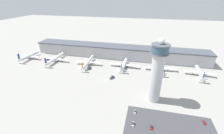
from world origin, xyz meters
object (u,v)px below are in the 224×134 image
Objects in this scene: airplane_gate_alpha at (30,56)px; car_navy_sedan at (133,124)px; service_truck_catering at (47,59)px; airplane_gate_charlie at (88,62)px; airplane_gate_bravo at (55,59)px; airplane_gate_delta at (124,65)px; control_tower at (157,71)px; airplane_gate_echo at (161,68)px; car_white_wagon at (151,127)px; car_red_hatchback at (204,122)px; car_maroon_suv at (135,112)px; service_truck_fuel at (90,68)px; airplane_gate_foxtrot at (199,72)px; service_truck_baggage at (112,77)px.

airplane_gate_alpha is 186.41m from car_navy_sedan.
airplane_gate_alpha is 4.47× the size of service_truck_catering.
airplane_gate_charlie is 114.42m from car_navy_sedan.
airplane_gate_charlie is (49.90, -0.42, 0.14)m from airplane_gate_bravo.
control_tower is at bearing -58.64° from airplane_gate_delta.
airplane_gate_echo is 4.74× the size of service_truck_catering.
airplane_gate_echo is at bearing 75.60° from car_navy_sedan.
car_white_wagon is 40.71m from car_red_hatchback.
car_white_wagon is (83.53, -89.90, -3.83)m from airplane_gate_charlie.
service_truck_catering is at bearing 156.77° from car_red_hatchback.
airplane_gate_echo is 8.81× the size of car_red_hatchback.
car_red_hatchback is at bearing 0.56° from car_maroon_suv.
airplane_gate_delta is 100.04m from car_white_wagon.
service_truck_catering is 205.44m from car_red_hatchback.
car_white_wagon is at bearing -45.91° from service_truck_fuel.
airplane_gate_delta is 1.00× the size of airplane_gate_echo.
airplane_gate_delta is 108.62m from car_red_hatchback.
airplane_gate_alpha is at bearing -178.71° from airplane_gate_echo.
airplane_gate_echo is 89.88m from service_truck_fuel.
car_maroon_suv reaches higher than car_red_hatchback.
airplane_gate_delta is 89.51m from airplane_gate_foxtrot.
car_maroon_suv is at bearing -46.03° from service_truck_fuel.
control_tower is 1.29× the size of airplane_gate_charlie.
airplane_gate_bravo is 10.16× the size of car_white_wagon.
airplane_gate_alpha is 8.30× the size of car_red_hatchback.
airplane_gate_echo is at bearing 108.45° from car_red_hatchback.
control_tower is at bearing 66.65° from car_navy_sedan.
service_truck_fuel is 102.51m from car_navy_sedan.
service_truck_baggage is 1.58× the size of car_white_wagon.
service_truck_baggage is at bearing -16.72° from service_truck_catering.
airplane_gate_bravo is at bearing 145.91° from car_white_wagon.
airplane_gate_foxtrot is 106.65m from car_white_wagon.
airplane_gate_alpha is 8.74× the size of car_white_wagon.
car_red_hatchback is at bearing -71.55° from airplane_gate_echo.
service_truck_fuel is 111.03m from car_white_wagon.
airplane_gate_bravo is 6.42× the size of service_truck_baggage.
service_truck_fuel is at bearing 149.70° from control_tower.
airplane_gate_alpha is 187.28m from airplane_gate_echo.
airplane_gate_charlie reaches higher than service_truck_catering.
airplane_gate_charlie reaches higher than car_navy_sedan.
service_truck_fuel reaches higher than car_white_wagon.
airplane_gate_bravo is at bearing -0.10° from airplane_gate_alpha.
airplane_gate_foxtrot is at bearing -4.03° from airplane_gate_echo.
car_navy_sedan is (-14.58, -33.76, -28.26)m from control_tower.
airplane_gate_alpha is at bearing -170.51° from service_truck_catering.
airplane_gate_foxtrot is (52.92, 57.91, -24.35)m from control_tower.
service_truck_fuel is at bearing -174.87° from airplane_gate_foxtrot.
service_truck_baggage is (-45.16, 28.88, -27.87)m from control_tower.
airplane_gate_echo is (46.29, 0.95, -0.18)m from airplane_gate_delta.
car_maroon_suv is (120.48, -77.22, -3.77)m from airplane_gate_bravo.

